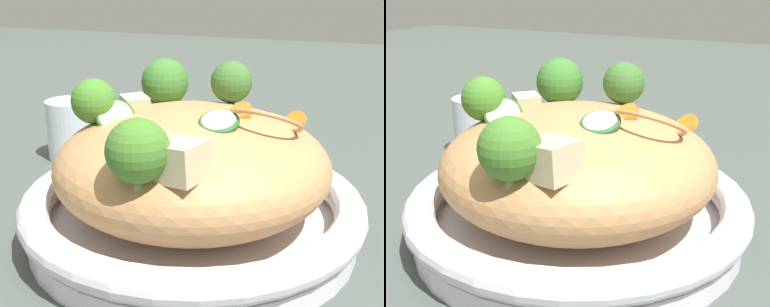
# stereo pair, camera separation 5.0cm
# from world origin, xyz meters

# --- Properties ---
(ground_plane) EXTENTS (3.00, 3.00, 0.00)m
(ground_plane) POSITION_xyz_m (0.00, 0.00, 0.00)
(ground_plane) COLOR #444C47
(serving_bowl) EXTENTS (0.33, 0.33, 0.05)m
(serving_bowl) POSITION_xyz_m (0.00, 0.00, 0.03)
(serving_bowl) COLOR white
(serving_bowl) RESTS_ON ground_plane
(noodle_heap) EXTENTS (0.26, 0.26, 0.12)m
(noodle_heap) POSITION_xyz_m (-0.00, 0.00, 0.07)
(noodle_heap) COLOR tan
(noodle_heap) RESTS_ON serving_bowl
(broccoli_florets) EXTENTS (0.24, 0.16, 0.07)m
(broccoli_florets) POSITION_xyz_m (-0.00, -0.03, 0.13)
(broccoli_florets) COLOR #9ABE75
(broccoli_florets) RESTS_ON serving_bowl
(carrot_coins) EXTENTS (0.10, 0.18, 0.04)m
(carrot_coins) POSITION_xyz_m (-0.05, 0.02, 0.11)
(carrot_coins) COLOR orange
(carrot_coins) RESTS_ON serving_bowl
(zucchini_slices) EXTENTS (0.05, 0.14, 0.03)m
(zucchini_slices) POSITION_xyz_m (0.02, -0.02, 0.12)
(zucchini_slices) COLOR beige
(zucchini_slices) RESTS_ON serving_bowl
(chicken_chunks) EXTENTS (0.16, 0.14, 0.03)m
(chicken_chunks) POSITION_xyz_m (0.07, 0.01, 0.12)
(chicken_chunks) COLOR beige
(chicken_chunks) RESTS_ON serving_bowl
(drinking_glass) EXTENTS (0.06, 0.06, 0.08)m
(drinking_glass) POSITION_xyz_m (-0.15, -0.23, 0.04)
(drinking_glass) COLOR silver
(drinking_glass) RESTS_ON ground_plane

